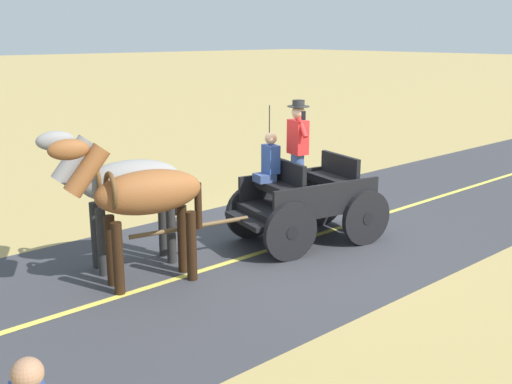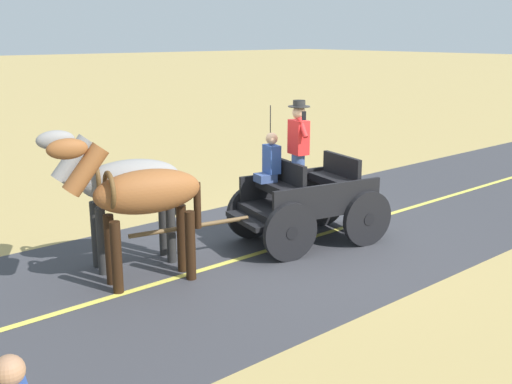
# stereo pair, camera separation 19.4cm
# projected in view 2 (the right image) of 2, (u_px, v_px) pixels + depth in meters

# --- Properties ---
(ground_plane) EXTENTS (200.00, 200.00, 0.00)m
(ground_plane) POSITION_uv_depth(u_px,v_px,m) (300.00, 241.00, 10.68)
(ground_plane) COLOR tan
(road_surface) EXTENTS (5.24, 160.00, 0.01)m
(road_surface) POSITION_uv_depth(u_px,v_px,m) (300.00, 241.00, 10.68)
(road_surface) COLOR #38383D
(road_surface) RESTS_ON ground
(road_centre_stripe) EXTENTS (0.12, 160.00, 0.00)m
(road_centre_stripe) POSITION_uv_depth(u_px,v_px,m) (300.00, 241.00, 10.68)
(road_centre_stripe) COLOR #DBCC4C
(road_centre_stripe) RESTS_ON road_surface
(horse_drawn_carriage) EXTENTS (1.88, 4.51, 2.50)m
(horse_drawn_carriage) POSITION_uv_depth(u_px,v_px,m) (305.00, 197.00, 10.42)
(horse_drawn_carriage) COLOR black
(horse_drawn_carriage) RESTS_ON ground
(horse_near_side) EXTENTS (0.91, 2.15, 2.21)m
(horse_near_side) POSITION_uv_depth(u_px,v_px,m) (140.00, 195.00, 8.56)
(horse_near_side) COLOR brown
(horse_near_side) RESTS_ON ground
(horse_off_side) EXTENTS (0.89, 2.15, 2.21)m
(horse_off_side) POSITION_uv_depth(u_px,v_px,m) (124.00, 184.00, 9.24)
(horse_off_side) COLOR gray
(horse_off_side) RESTS_ON ground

